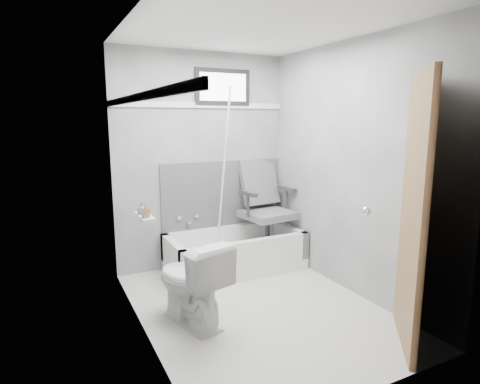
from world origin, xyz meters
TOP-DOWN VIEW (x-y plane):
  - floor at (0.00, 0.00)m, footprint 2.60×2.60m
  - ceiling at (0.00, 0.00)m, footprint 2.60×2.60m
  - wall_back at (0.00, 1.30)m, footprint 2.00×0.02m
  - wall_front at (0.00, -1.30)m, footprint 2.00×0.02m
  - wall_left at (-1.00, 0.00)m, footprint 0.02×2.60m
  - wall_right at (1.00, 0.00)m, footprint 0.02×2.60m
  - bathtub at (0.23, 0.93)m, footprint 1.50×0.70m
  - office_chair at (0.67, 0.97)m, footprint 0.69×0.69m
  - toilet at (-0.62, 0.01)m, footprint 0.58×0.80m
  - door at (0.98, -1.28)m, footprint 0.78×0.78m
  - window at (0.25, 1.29)m, footprint 0.66×0.04m
  - backerboard at (0.25, 1.29)m, footprint 1.50×0.02m
  - trim_back at (0.00, 1.29)m, footprint 2.00×0.02m
  - trim_left at (-0.99, 0.00)m, footprint 0.02×2.60m
  - pole at (0.15, 1.06)m, footprint 0.02×0.42m
  - shelf at (-0.93, 0.20)m, footprint 0.10×0.32m
  - soap_bottle_a at (-0.94, 0.12)m, footprint 0.06×0.06m
  - soap_bottle_b at (-0.94, 0.26)m, footprint 0.10×0.10m
  - faucet at (-0.20, 1.27)m, footprint 0.26×0.10m

SIDE VIEW (x-z plane):
  - floor at x=0.00m, z-range 0.00..0.00m
  - bathtub at x=0.23m, z-range 0.00..0.42m
  - toilet at x=-0.62m, z-range 0.00..0.71m
  - faucet at x=-0.20m, z-range 0.47..0.63m
  - office_chair at x=0.67m, z-range 0.12..1.20m
  - backerboard at x=0.25m, z-range 0.41..1.19m
  - shelf at x=-0.93m, z-range 0.89..0.91m
  - soap_bottle_b at x=-0.94m, z-range 0.91..1.01m
  - soap_bottle_a at x=-0.94m, z-range 0.91..1.02m
  - door at x=0.98m, z-range 0.00..2.00m
  - pole at x=0.15m, z-range 0.09..2.01m
  - wall_back at x=0.00m, z-range 0.00..2.40m
  - wall_front at x=0.00m, z-range 0.00..2.40m
  - wall_left at x=-1.00m, z-range 0.00..2.40m
  - wall_right at x=1.00m, z-range 0.00..2.40m
  - trim_back at x=0.00m, z-range 1.79..1.85m
  - trim_left at x=-0.99m, z-range 1.79..1.85m
  - window at x=0.25m, z-range 1.82..2.22m
  - ceiling at x=0.00m, z-range 2.40..2.40m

